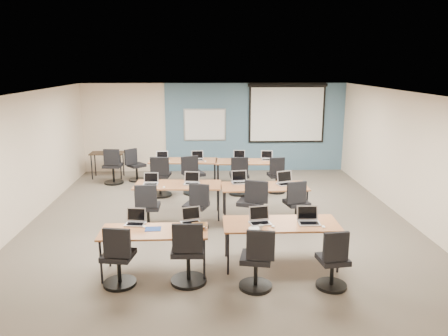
{
  "coord_description": "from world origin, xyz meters",
  "views": [
    {
      "loc": [
        -0.27,
        -8.8,
        3.27
      ],
      "look_at": [
        0.12,
        0.4,
        1.06
      ],
      "focal_mm": 35.0,
      "sensor_mm": 36.0,
      "label": 1
    }
  ],
  "objects_px": {
    "spare_chair_a": "(135,168)",
    "task_chair_10": "(239,179)",
    "training_table_front_left": "(154,234)",
    "task_chair_1": "(188,258)",
    "laptop_4": "(151,181)",
    "laptop_8": "(162,158)",
    "laptop_9": "(197,158)",
    "laptop_7": "(285,181)",
    "task_chair_2": "(257,264)",
    "projector_screen": "(287,110)",
    "task_chair_4": "(148,212)",
    "task_chair_8": "(160,180)",
    "task_chair_0": "(119,262)",
    "utility_table": "(107,156)",
    "task_chair_11": "(277,178)",
    "spare_chair_b": "(113,169)",
    "training_table_back_right": "(249,163)",
    "laptop_11": "(267,158)",
    "laptop_5": "(192,181)",
    "laptop_3": "(308,219)",
    "laptop_1": "(191,219)",
    "task_chair_9": "(193,178)",
    "training_table_mid_right": "(264,188)",
    "whiteboard": "(205,125)",
    "task_chair_7": "(296,207)",
    "training_table_mid_left": "(178,186)",
    "laptop_10": "(239,157)",
    "training_table_back_left": "(183,162)",
    "task_chair_5": "(197,210)",
    "laptop_2": "(260,219)",
    "training_table_front_right": "(281,225)",
    "task_chair_6": "(252,208)"
  },
  "relations": [
    {
      "from": "spare_chair_a",
      "to": "task_chair_10",
      "type": "bearing_deg",
      "value": -66.39
    },
    {
      "from": "training_table_front_left",
      "to": "task_chair_1",
      "type": "height_order",
      "value": "task_chair_1"
    },
    {
      "from": "laptop_4",
      "to": "laptop_8",
      "type": "bearing_deg",
      "value": 91.7
    },
    {
      "from": "laptop_9",
      "to": "task_chair_10",
      "type": "distance_m",
      "value": 1.42
    },
    {
      "from": "laptop_7",
      "to": "task_chair_2",
      "type": "bearing_deg",
      "value": -126.68
    },
    {
      "from": "projector_screen",
      "to": "task_chair_4",
      "type": "height_order",
      "value": "projector_screen"
    },
    {
      "from": "task_chair_2",
      "to": "task_chair_8",
      "type": "bearing_deg",
      "value": 122.73
    },
    {
      "from": "training_table_front_left",
      "to": "task_chair_0",
      "type": "relative_size",
      "value": 1.71
    },
    {
      "from": "task_chair_0",
      "to": "laptop_9",
      "type": "bearing_deg",
      "value": 88.62
    },
    {
      "from": "projector_screen",
      "to": "utility_table",
      "type": "xyz_separation_m",
      "value": [
        -5.35,
        -0.65,
        -1.23
      ]
    },
    {
      "from": "task_chair_11",
      "to": "spare_chair_b",
      "type": "relative_size",
      "value": 0.95
    },
    {
      "from": "task_chair_11",
      "to": "utility_table",
      "type": "height_order",
      "value": "task_chair_11"
    },
    {
      "from": "training_table_back_right",
      "to": "spare_chair_a",
      "type": "relative_size",
      "value": 1.88
    },
    {
      "from": "task_chair_11",
      "to": "task_chair_1",
      "type": "bearing_deg",
      "value": -121.36
    },
    {
      "from": "laptop_4",
      "to": "laptop_11",
      "type": "relative_size",
      "value": 1.0
    },
    {
      "from": "laptop_5",
      "to": "laptop_3",
      "type": "bearing_deg",
      "value": -42.03
    },
    {
      "from": "laptop_1",
      "to": "task_chair_9",
      "type": "height_order",
      "value": "task_chair_9"
    },
    {
      "from": "training_table_mid_right",
      "to": "task_chair_11",
      "type": "bearing_deg",
      "value": 72.16
    },
    {
      "from": "whiteboard",
      "to": "task_chair_4",
      "type": "bearing_deg",
      "value": -102.85
    },
    {
      "from": "task_chair_7",
      "to": "training_table_back_right",
      "type": "bearing_deg",
      "value": 89.26
    },
    {
      "from": "task_chair_2",
      "to": "task_chair_9",
      "type": "xyz_separation_m",
      "value": [
        -1.08,
        4.92,
        0.02
      ]
    },
    {
      "from": "laptop_1",
      "to": "task_chair_0",
      "type": "bearing_deg",
      "value": -162.11
    },
    {
      "from": "training_table_front_left",
      "to": "training_table_mid_left",
      "type": "xyz_separation_m",
      "value": [
        0.21,
        2.68,
        0.01
      ]
    },
    {
      "from": "laptop_10",
      "to": "task_chair_8",
      "type": "bearing_deg",
      "value": -148.45
    },
    {
      "from": "laptop_4",
      "to": "utility_table",
      "type": "relative_size",
      "value": 0.33
    },
    {
      "from": "training_table_back_right",
      "to": "task_chair_1",
      "type": "distance_m",
      "value": 5.47
    },
    {
      "from": "laptop_1",
      "to": "laptop_8",
      "type": "height_order",
      "value": "laptop_8"
    },
    {
      "from": "training_table_back_left",
      "to": "task_chair_5",
      "type": "bearing_deg",
      "value": -78.76
    },
    {
      "from": "task_chair_10",
      "to": "laptop_9",
      "type": "bearing_deg",
      "value": 139.83
    },
    {
      "from": "training_table_back_right",
      "to": "laptop_2",
      "type": "relative_size",
      "value": 5.29
    },
    {
      "from": "laptop_4",
      "to": "laptop_9",
      "type": "height_order",
      "value": "laptop_9"
    },
    {
      "from": "laptop_2",
      "to": "laptop_3",
      "type": "xyz_separation_m",
      "value": [
        0.79,
        -0.04,
        0.0
      ]
    },
    {
      "from": "task_chair_2",
      "to": "training_table_front_left",
      "type": "bearing_deg",
      "value": 170.98
    },
    {
      "from": "task_chair_4",
      "to": "task_chair_9",
      "type": "xyz_separation_m",
      "value": [
        0.82,
        2.54,
        0.01
      ]
    },
    {
      "from": "training_table_front_right",
      "to": "training_table_mid_left",
      "type": "bearing_deg",
      "value": 127.44
    },
    {
      "from": "task_chair_9",
      "to": "laptop_10",
      "type": "distance_m",
      "value": 1.53
    },
    {
      "from": "task_chair_6",
      "to": "spare_chair_b",
      "type": "distance_m",
      "value": 4.97
    },
    {
      "from": "laptop_4",
      "to": "task_chair_9",
      "type": "distance_m",
      "value": 1.88
    },
    {
      "from": "laptop_9",
      "to": "task_chair_10",
      "type": "relative_size",
      "value": 0.32
    },
    {
      "from": "task_chair_9",
      "to": "task_chair_4",
      "type": "bearing_deg",
      "value": -130.74
    },
    {
      "from": "spare_chair_b",
      "to": "laptop_9",
      "type": "bearing_deg",
      "value": -1.74
    },
    {
      "from": "task_chair_5",
      "to": "task_chair_8",
      "type": "relative_size",
      "value": 0.94
    },
    {
      "from": "training_table_mid_left",
      "to": "spare_chair_b",
      "type": "distance_m",
      "value": 3.38
    },
    {
      "from": "laptop_10",
      "to": "task_chair_11",
      "type": "relative_size",
      "value": 0.33
    },
    {
      "from": "laptop_8",
      "to": "task_chair_9",
      "type": "relative_size",
      "value": 0.31
    },
    {
      "from": "laptop_7",
      "to": "task_chair_9",
      "type": "xyz_separation_m",
      "value": [
        -2.05,
        1.75,
        -0.37
      ]
    },
    {
      "from": "whiteboard",
      "to": "training_table_back_right",
      "type": "relative_size",
      "value": 0.71
    },
    {
      "from": "projector_screen",
      "to": "task_chair_5",
      "type": "bearing_deg",
      "value": -118.67
    },
    {
      "from": "whiteboard",
      "to": "training_table_back_left",
      "type": "bearing_deg",
      "value": -108.93
    },
    {
      "from": "task_chair_1",
      "to": "laptop_11",
      "type": "height_order",
      "value": "task_chair_1"
    }
  ]
}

